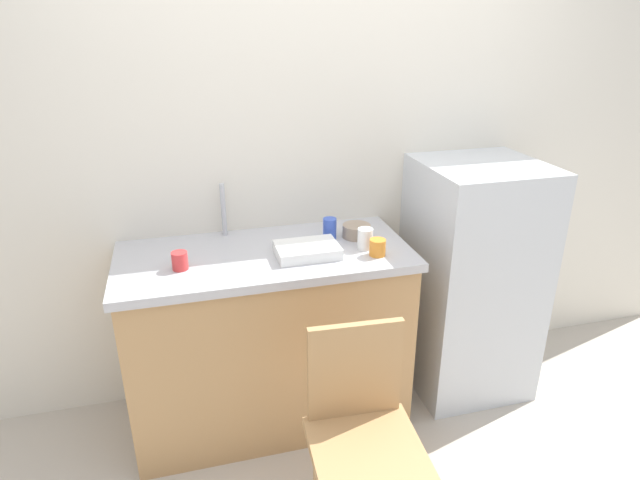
% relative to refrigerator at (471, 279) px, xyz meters
% --- Properties ---
extents(back_wall, '(4.80, 0.10, 2.47)m').
position_rel_refrigerator_xyz_m(back_wall, '(-0.78, 0.34, 0.61)').
color(back_wall, silver).
rests_on(back_wall, ground_plane).
extents(cabinet_base, '(1.30, 0.60, 0.88)m').
position_rel_refrigerator_xyz_m(cabinet_base, '(-1.09, -0.01, -0.19)').
color(cabinet_base, tan).
rests_on(cabinet_base, ground_plane).
extents(countertop, '(1.34, 0.64, 0.04)m').
position_rel_refrigerator_xyz_m(countertop, '(-1.09, -0.01, 0.27)').
color(countertop, '#B7B7BC').
rests_on(countertop, cabinet_base).
extents(faucet, '(0.02, 0.02, 0.26)m').
position_rel_refrigerator_xyz_m(faucet, '(-1.24, 0.24, 0.42)').
color(faucet, '#B7B7BC').
rests_on(faucet, countertop).
extents(refrigerator, '(0.59, 0.58, 1.25)m').
position_rel_refrigerator_xyz_m(refrigerator, '(0.00, 0.00, 0.00)').
color(refrigerator, silver).
rests_on(refrigerator, ground_plane).
extents(chair, '(0.42, 0.42, 0.89)m').
position_rel_refrigerator_xyz_m(chair, '(-0.88, -0.79, -0.13)').
color(chair, tan).
rests_on(chair, ground_plane).
extents(dish_tray, '(0.28, 0.20, 0.05)m').
position_rel_refrigerator_xyz_m(dish_tray, '(-0.91, -0.10, 0.32)').
color(dish_tray, white).
rests_on(dish_tray, countertop).
extents(terracotta_bowl, '(0.14, 0.14, 0.06)m').
position_rel_refrigerator_xyz_m(terracotta_bowl, '(-0.63, 0.05, 0.32)').
color(terracotta_bowl, gray).
rests_on(terracotta_bowl, countertop).
extents(cup_orange, '(0.07, 0.07, 0.08)m').
position_rel_refrigerator_xyz_m(cup_orange, '(-0.61, -0.18, 0.33)').
color(cup_orange, orange).
rests_on(cup_orange, countertop).
extents(cup_blue, '(0.07, 0.07, 0.10)m').
position_rel_refrigerator_xyz_m(cup_blue, '(-0.76, 0.06, 0.34)').
color(cup_blue, blue).
rests_on(cup_blue, countertop).
extents(cup_red, '(0.07, 0.07, 0.08)m').
position_rel_refrigerator_xyz_m(cup_red, '(-1.47, -0.10, 0.33)').
color(cup_red, red).
rests_on(cup_red, countertop).
extents(cup_white, '(0.07, 0.07, 0.10)m').
position_rel_refrigerator_xyz_m(cup_white, '(-0.64, -0.09, 0.34)').
color(cup_white, white).
rests_on(cup_white, countertop).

